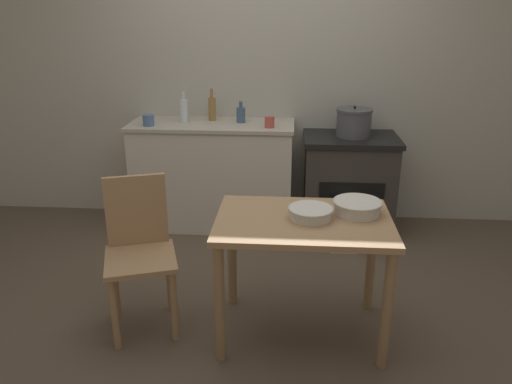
{
  "coord_description": "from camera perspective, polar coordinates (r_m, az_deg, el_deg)",
  "views": [
    {
      "loc": [
        0.24,
        -2.81,
        1.83
      ],
      "look_at": [
        0.0,
        0.51,
        0.6
      ],
      "focal_mm": 35.0,
      "sensor_mm": 36.0,
      "label": 1
    }
  ],
  "objects": [
    {
      "name": "flour_sack",
      "position": [
        4.03,
        10.07,
        -3.93
      ],
      "size": [
        0.22,
        0.16,
        0.4
      ],
      "primitive_type": "cube",
      "color": "beige",
      "rests_on": "ground_plane"
    },
    {
      "name": "mixing_bowl_large",
      "position": [
        2.87,
        11.49,
        -1.63
      ],
      "size": [
        0.28,
        0.28,
        0.07
      ],
      "color": "silver",
      "rests_on": "work_table"
    },
    {
      "name": "chair",
      "position": [
        3.04,
        -13.16,
        -6.34
      ],
      "size": [
        0.51,
        0.51,
        0.91
      ],
      "rotation": [
        0.0,
        0.0,
        0.32
      ],
      "color": "#A87F56",
      "rests_on": "ground_plane"
    },
    {
      "name": "bottle_far_left",
      "position": [
        4.34,
        -5.04,
        9.5
      ],
      "size": [
        0.06,
        0.06,
        0.27
      ],
      "color": "olive",
      "rests_on": "counter_cabinet"
    },
    {
      "name": "wall_back",
      "position": [
        4.44,
        1.05,
        13.1
      ],
      "size": [
        8.0,
        0.07,
        2.55
      ],
      "color": "#B2AD9E",
      "rests_on": "ground_plane"
    },
    {
      "name": "cup_center_left",
      "position": [
        4.07,
        1.56,
        7.99
      ],
      "size": [
        0.08,
        0.08,
        0.09
      ],
      "primitive_type": "cylinder",
      "color": "#B74C42",
      "rests_on": "counter_cabinet"
    },
    {
      "name": "work_table",
      "position": [
        2.82,
        5.4,
        -5.3
      ],
      "size": [
        0.97,
        0.67,
        0.74
      ],
      "color": "#A87F56",
      "rests_on": "ground_plane"
    },
    {
      "name": "bottle_mid_left",
      "position": [
        4.32,
        -8.25,
        9.28
      ],
      "size": [
        0.07,
        0.07,
        0.26
      ],
      "color": "silver",
      "rests_on": "counter_cabinet"
    },
    {
      "name": "stock_pot",
      "position": [
        4.22,
        11.12,
        7.8
      ],
      "size": [
        0.3,
        0.3,
        0.25
      ],
      "color": "#4C4C51",
      "rests_on": "stove"
    },
    {
      "name": "mixing_bowl_small",
      "position": [
        2.77,
        6.26,
        -2.32
      ],
      "size": [
        0.25,
        0.25,
        0.06
      ],
      "color": "silver",
      "rests_on": "work_table"
    },
    {
      "name": "bottle_left",
      "position": [
        4.25,
        -1.74,
        8.86
      ],
      "size": [
        0.08,
        0.08,
        0.18
      ],
      "color": "#3D5675",
      "rests_on": "counter_cabinet"
    },
    {
      "name": "cup_center",
      "position": [
        4.22,
        -12.2,
        8.01
      ],
      "size": [
        0.09,
        0.09,
        0.09
      ],
      "primitive_type": "cylinder",
      "color": "#4C6B99",
      "rests_on": "counter_cabinet"
    },
    {
      "name": "ground_plane",
      "position": [
        3.36,
        -0.65,
        -12.66
      ],
      "size": [
        14.0,
        14.0,
        0.0
      ],
      "primitive_type": "plane",
      "color": "brown"
    },
    {
      "name": "stove",
      "position": [
        4.35,
        10.48,
        1.0
      ],
      "size": [
        0.78,
        0.58,
        0.83
      ],
      "color": "#38332D",
      "rests_on": "ground_plane"
    },
    {
      "name": "counter_cabinet",
      "position": [
        4.38,
        -4.89,
        1.98
      ],
      "size": [
        1.39,
        0.55,
        0.92
      ],
      "color": "beige",
      "rests_on": "ground_plane"
    }
  ]
}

